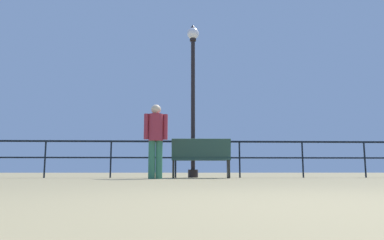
{
  "coord_description": "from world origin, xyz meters",
  "views": [
    {
      "loc": [
        -0.81,
        -1.89,
        0.19
      ],
      "look_at": [
        -0.45,
        7.33,
        1.5
      ],
      "focal_mm": 33.32,
      "sensor_mm": 36.0,
      "label": 1
    }
  ],
  "objects": [
    {
      "name": "pier_railing",
      "position": [
        0.0,
        7.83,
        0.74
      ],
      "size": [
        22.76,
        0.05,
        1.0
      ],
      "color": "black",
      "rests_on": "ground_plane"
    },
    {
      "name": "lamppost_center",
      "position": [
        -0.39,
        8.12,
        2.63
      ],
      "size": [
        0.35,
        0.35,
        4.47
      ],
      "color": "black",
      "rests_on": "ground_plane"
    },
    {
      "name": "person_at_railing",
      "position": [
        -1.34,
        6.51,
        1.01
      ],
      "size": [
        0.56,
        0.34,
        1.75
      ],
      "color": "#317050",
      "rests_on": "ground_plane"
    },
    {
      "name": "bench_near_left",
      "position": [
        -0.23,
        7.15,
        0.55
      ],
      "size": [
        1.5,
        0.65,
        0.99
      ],
      "color": "#27463C",
      "rests_on": "ground_plane"
    },
    {
      "name": "ground_plane",
      "position": [
        0.0,
        0.0,
        0.0
      ],
      "size": [
        60.0,
        60.0,
        0.0
      ],
      "primitive_type": "plane",
      "color": "#837754"
    }
  ]
}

